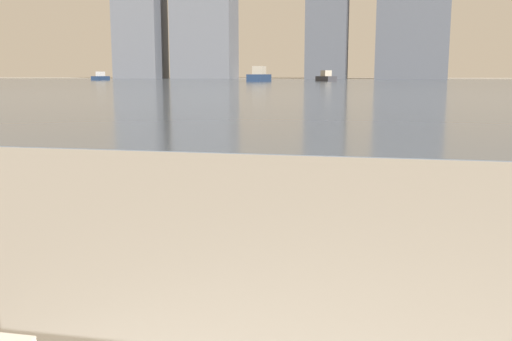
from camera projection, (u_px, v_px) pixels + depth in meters
name	position (u px, v px, depth m)	size (l,w,h in m)	color
harbor_water	(374.00, 83.00, 59.84)	(180.00, 110.00, 0.01)	slate
harbor_boat_1	(259.00, 76.00, 73.39)	(2.28, 5.36, 1.96)	navy
harbor_boat_3	(326.00, 77.00, 75.98)	(3.11, 3.96, 1.44)	#2D2D33
harbor_boat_5	(101.00, 77.00, 89.31)	(1.51, 3.63, 1.33)	navy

